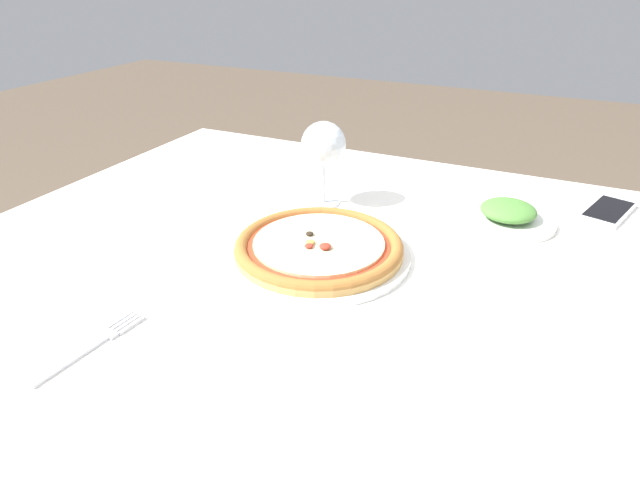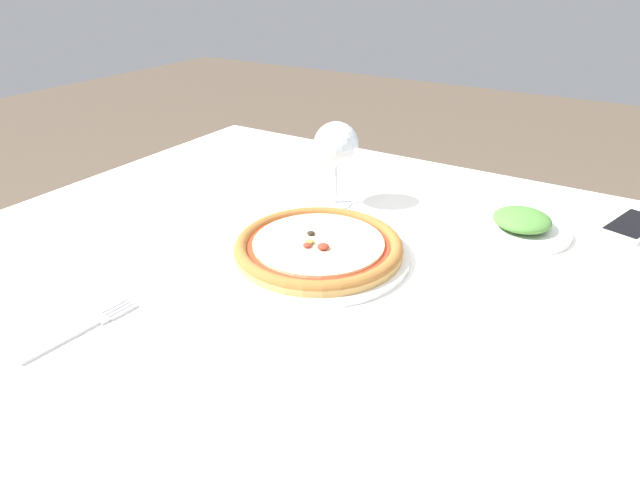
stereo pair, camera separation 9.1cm
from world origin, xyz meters
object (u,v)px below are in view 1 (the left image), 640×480
wine_glass_far_left (324,146)px  cell_phone (608,211)px  side_plate (508,215)px  fork (93,345)px  dining_table (365,304)px  pizza_plate (320,247)px

wine_glass_far_left → cell_phone: bearing=20.2°
side_plate → fork: bearing=-125.4°
dining_table → wine_glass_far_left: 0.34m
fork → side_plate: (0.44, 0.62, 0.01)m
fork → dining_table: bearing=53.5°
dining_table → side_plate: size_ratio=8.18×
pizza_plate → side_plate: side_plate is taller
fork → pizza_plate: bearing=64.3°
wine_glass_far_left → pizza_plate: bearing=-66.7°
cell_phone → side_plate: size_ratio=0.87×
cell_phone → fork: bearing=-129.5°
wine_glass_far_left → side_plate: 0.38m
pizza_plate → cell_phone: (0.45, 0.40, -0.01)m
fork → wine_glass_far_left: wine_glass_far_left is taller
fork → wine_glass_far_left: bearing=81.8°
fork → side_plate: 0.76m
dining_table → fork: bearing=-126.5°
wine_glass_far_left → dining_table: bearing=-50.0°
pizza_plate → fork: pizza_plate is taller
wine_glass_far_left → cell_phone: wine_glass_far_left is taller
dining_table → cell_phone: cell_phone is taller
pizza_plate → cell_phone: bearing=41.7°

